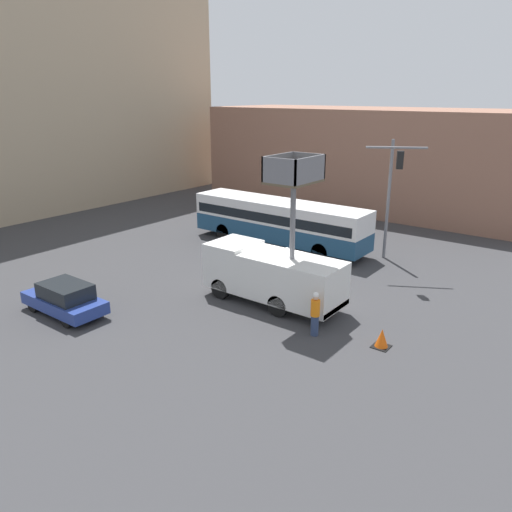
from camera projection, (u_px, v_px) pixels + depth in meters
name	position (u px, v px, depth m)	size (l,w,h in m)	color
ground_plane	(274.00, 298.00, 24.24)	(120.00, 120.00, 0.00)	#38383A
building_backdrop_side	(370.00, 158.00, 43.16)	(10.00, 28.00, 8.22)	#936651
utility_truck	(273.00, 271.00, 23.13)	(2.36, 6.76, 6.99)	silver
city_bus	(279.00, 219.00, 31.99)	(2.58, 12.08, 2.92)	navy
traffic_light_pole	(392.00, 184.00, 27.68)	(3.12, 2.87, 6.99)	slate
road_worker_near_truck	(315.00, 314.00, 20.21)	(0.38, 0.38, 1.90)	navy
road_worker_directing	(287.00, 264.00, 26.06)	(0.38, 0.38, 1.87)	navy
traffic_cone_near_truck	(382.00, 339.00, 19.43)	(0.67, 0.67, 0.76)	black
parked_car_curbside	(65.00, 299.00, 22.24)	(1.78, 4.20, 1.48)	navy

